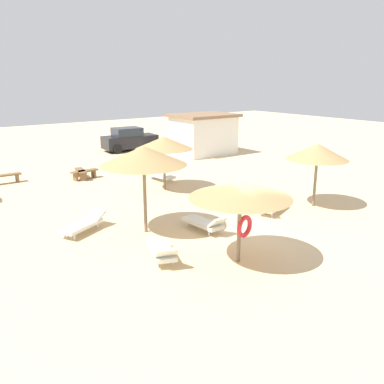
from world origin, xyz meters
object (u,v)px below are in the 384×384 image
bench_2 (6,177)px  beach_cabana (203,134)px  lounger_1 (84,224)px  parked_car (129,140)px  lounger_4 (162,250)px  bench_1 (85,173)px  parasol_2 (318,152)px  lounger_2 (271,206)px  lounger_3 (159,175)px  bench_0 (81,172)px  parasol_4 (240,190)px  lounger_6 (205,223)px  parasol_3 (164,143)px  parasol_1 (144,156)px

bench_2 → beach_cabana: 13.52m
lounger_1 → bench_2: lounger_1 is taller
parked_car → lounger_4: bearing=-115.2°
lounger_1 → bench_1: size_ratio=1.30×
parasol_2 → lounger_2: parasol_2 is taller
parasol_2 → lounger_3: (-2.92, 7.80, -2.05)m
bench_0 → parasol_4: bearing=-90.9°
bench_1 → bench_2: bearing=157.3°
parasol_2 → bench_0: size_ratio=1.75×
lounger_6 → bench_0: 10.26m
parasol_3 → parasol_4: size_ratio=0.93×
parasol_2 → lounger_1: (-9.16, 2.93, -2.05)m
lounger_4 → bench_1: bearing=79.2°
bench_0 → bench_2: size_ratio=1.03×
bench_1 → parked_car: size_ratio=0.37×
lounger_1 → lounger_6: bearing=-35.4°
bench_0 → parasol_1: bearing=-97.5°
parasol_1 → lounger_2: size_ratio=1.57×
parasol_3 → lounger_3: parasol_3 is taller
parasol_3 → lounger_2: bearing=-75.3°
lounger_4 → lounger_3: bearing=58.5°
bench_1 → parked_car: parked_car is taller
lounger_4 → lounger_6: size_ratio=1.04×
parasol_3 → beach_cabana: (7.45, 6.48, -0.86)m
lounger_1 → lounger_4: 3.82m
bench_2 → parasol_3: bearing=-44.4°
lounger_3 → bench_1: size_ratio=1.28×
lounger_6 → bench_2: size_ratio=1.27×
parasol_2 → parasol_1: bearing=167.7°
bench_0 → parasol_2: bearing=-59.9°
lounger_6 → lounger_4: bearing=-155.4°
lounger_4 → bench_0: size_ratio=1.28×
bench_0 → bench_2: (-3.55, 1.30, 0.00)m
bench_2 → beach_cabana: beach_cabana is taller
parasol_2 → beach_cabana: size_ratio=0.62×
bench_1 → parked_car: bearing=46.6°
bench_2 → parked_car: parked_car is taller
parasol_4 → lounger_4: size_ratio=1.52×
lounger_2 → bench_1: (-3.84, 10.04, 0.02)m
bench_2 → parasol_4: bearing=-76.7°
lounger_1 → parked_car: 16.96m
parasol_1 → bench_2: (-2.35, 10.35, -2.42)m
lounger_2 → lounger_4: size_ratio=0.99×
parasol_3 → bench_0: 5.57m
parasol_1 → lounger_1: size_ratio=1.55×
parasol_2 → parasol_4: parasol_2 is taller
lounger_1 → lounger_3: lounger_3 is taller
parasol_2 → lounger_3: 8.58m
lounger_4 → parasol_3: bearing=56.7°
lounger_2 → parked_car: 16.85m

